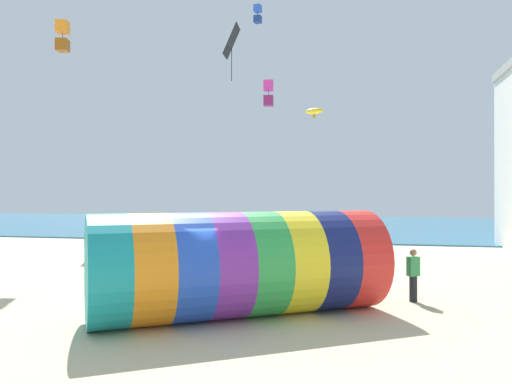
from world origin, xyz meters
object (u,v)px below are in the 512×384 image
Objects in this scene: kite_yellow_parafoil at (314,111)px; kite_blue_box at (258,14)px; bystander_near_water at (87,246)px; kite_black_diamond at (232,42)px; kite_handler at (413,275)px; bystander_mid_beach at (132,243)px; kite_orange_box at (63,36)px; kite_magenta_box at (268,93)px; giant_inflatable_tube at (241,264)px.

kite_blue_box is (-3.48, 1.55, 6.12)m from kite_yellow_parafoil.
kite_yellow_parafoil is 0.69× the size of bystander_near_water.
kite_yellow_parafoil is at bearing -23.98° from kite_blue_box.
kite_blue_box is (0.19, 5.18, 3.18)m from kite_black_diamond.
kite_handler is 1.02× the size of bystander_near_water.
kite_black_diamond is at bearing 5.50° from bystander_mid_beach.
bystander_near_water is at bearing -155.62° from bystander_mid_beach.
kite_blue_box is 0.68× the size of kite_orange_box.
kite_magenta_box is (9.30, 7.79, -1.80)m from kite_orange_box.
kite_magenta_box is at bearing 49.01° from bystander_near_water.
kite_handler reaches higher than bystander_near_water.
kite_blue_box is at bearing 121.45° from kite_handler.
bystander_near_water is at bearing 158.12° from kite_handler.
kite_blue_box is 0.66× the size of bystander_mid_beach.
kite_black_diamond is at bearing -92.12° from kite_blue_box.
kite_blue_box reaches higher than kite_orange_box.
kite_blue_box reaches higher than kite_magenta_box.
kite_magenta_box is (0.45, 7.18, -1.11)m from kite_black_diamond.
giant_inflatable_tube is 14.23m from kite_black_diamond.
giant_inflatable_tube is 7.38× the size of kite_yellow_parafoil.
bystander_near_water is at bearing -137.61° from kite_blue_box.
kite_black_diamond is (-7.83, 7.32, 9.97)m from kite_handler.
kite_orange_box is (-8.85, -0.61, 0.69)m from kite_black_diamond.
giant_inflatable_tube is at bearing -148.41° from kite_handler.
kite_handler is 14.56m from bystander_mid_beach.
kite_black_diamond reaches higher than bystander_mid_beach.
bystander_near_water is 0.94× the size of bystander_mid_beach.
kite_blue_box is 4.75m from kite_magenta_box.
kite_orange_box is at bearing -140.06° from kite_magenta_box.
kite_magenta_box is (-7.38, 14.50, 8.85)m from kite_handler.
kite_handler is at bearing -21.88° from bystander_near_water.
giant_inflatable_tube is 20.10m from kite_blue_box.
kite_handler is at bearing -63.02° from kite_magenta_box.
kite_yellow_parafoil is at bearing 25.16° from bystander_near_water.
kite_black_diamond is (-3.06, 10.26, 9.37)m from giant_inflatable_tube.
kite_magenta_box is 1.05× the size of bystander_near_water.
giant_inflatable_tube is 4.87× the size of kite_magenta_box.
kite_handler is 19.69m from kite_blue_box.
kite_handler is at bearing -43.06° from kite_black_diamond.
bystander_near_water is (-10.04, 8.89, -0.61)m from giant_inflatable_tube.
bystander_near_water is (1.87, -0.76, -10.67)m from kite_orange_box.
kite_blue_box reaches higher than kite_black_diamond.
kite_orange_box reaches higher than kite_magenta_box.
kite_yellow_parafoil is 11.88m from bystander_mid_beach.
kite_magenta_box is at bearing 82.61° from kite_blue_box.
kite_handler is 1.46× the size of kite_yellow_parafoil.
kite_orange_box is at bearing -161.30° from kite_yellow_parafoil.
kite_orange_box is 0.98× the size of kite_magenta_box.
kite_orange_box is 10.86m from bystander_near_water.
giant_inflatable_tube is 5.64m from kite_handler.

